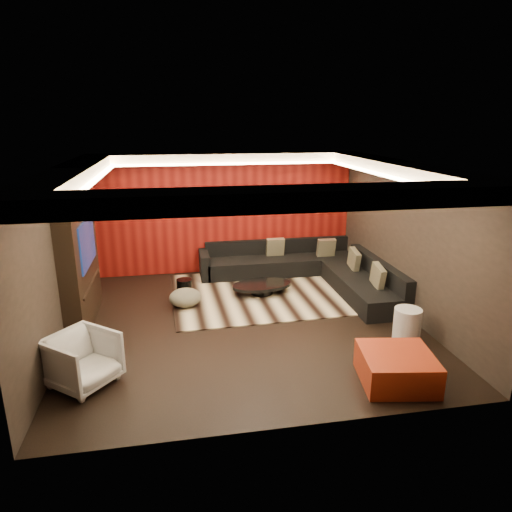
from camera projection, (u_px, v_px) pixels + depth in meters
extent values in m
cube|color=black|center=(246.00, 322.00, 8.24)|extent=(6.00, 6.00, 0.02)
cube|color=silver|center=(245.00, 164.00, 7.43)|extent=(6.00, 6.00, 0.02)
cube|color=black|center=(225.00, 213.00, 10.67)|extent=(6.00, 0.02, 2.80)
cube|color=black|center=(60.00, 256.00, 7.31)|extent=(0.02, 6.00, 2.80)
cube|color=black|center=(407.00, 239.00, 8.35)|extent=(0.02, 6.00, 2.80)
cube|color=#6B0C0A|center=(225.00, 214.00, 10.63)|extent=(5.98, 0.05, 2.78)
cube|color=silver|center=(225.00, 158.00, 10.00)|extent=(6.00, 0.60, 0.22)
cube|color=silver|center=(284.00, 199.00, 4.92)|extent=(6.00, 0.60, 0.22)
cube|color=silver|center=(71.00, 175.00, 7.00)|extent=(0.60, 4.80, 0.22)
cube|color=silver|center=(398.00, 168.00, 7.93)|extent=(0.60, 4.80, 0.22)
cube|color=#FFD899|center=(227.00, 164.00, 9.71)|extent=(4.80, 0.08, 0.04)
cube|color=#FFD899|center=(276.00, 201.00, 5.26)|extent=(4.80, 0.08, 0.04)
cube|color=#FFD899|center=(95.00, 180.00, 7.08)|extent=(0.08, 4.80, 0.04)
cube|color=#FFD899|center=(379.00, 174.00, 7.89)|extent=(0.08, 4.80, 0.04)
cube|color=black|center=(80.00, 263.00, 7.99)|extent=(0.30, 2.00, 2.20)
cube|color=black|center=(87.00, 243.00, 7.92)|extent=(0.04, 1.30, 0.80)
cube|color=black|center=(91.00, 283.00, 8.14)|extent=(0.04, 1.60, 0.04)
cube|color=beige|center=(269.00, 292.00, 9.62)|extent=(4.10, 3.13, 0.02)
cylinder|color=black|center=(262.00, 288.00, 9.51)|extent=(1.41, 1.41, 0.21)
cylinder|color=black|center=(184.00, 288.00, 9.32)|extent=(0.37, 0.37, 0.37)
ellipsoid|color=#B7AF8D|center=(185.00, 298.00, 8.85)|extent=(0.65, 0.65, 0.34)
cylinder|color=silver|center=(407.00, 325.00, 7.48)|extent=(0.55, 0.55, 0.55)
cube|color=#A32615|center=(396.00, 368.00, 6.30)|extent=(1.11, 1.11, 0.43)
imported|color=silver|center=(83.00, 360.00, 6.20)|extent=(1.14, 1.13, 0.74)
cube|color=black|center=(281.00, 265.00, 10.80)|extent=(3.50, 0.90, 0.40)
cube|color=black|center=(278.00, 246.00, 11.02)|extent=(3.50, 0.20, 0.35)
cube|color=black|center=(362.00, 287.00, 9.37)|extent=(0.90, 2.60, 0.40)
cube|color=black|center=(379.00, 269.00, 9.32)|extent=(0.20, 2.60, 0.35)
cube|color=black|center=(204.00, 265.00, 10.46)|extent=(0.20, 0.90, 0.60)
cube|color=#BBB389|center=(326.00, 248.00, 10.71)|extent=(0.42, 0.20, 0.44)
cube|color=#BBB389|center=(354.00, 259.00, 9.80)|extent=(0.12, 0.50, 0.50)
cube|color=#BBB389|center=(378.00, 276.00, 8.76)|extent=(0.12, 0.50, 0.50)
cube|color=#BBB389|center=(275.00, 247.00, 10.76)|extent=(0.42, 0.20, 0.44)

